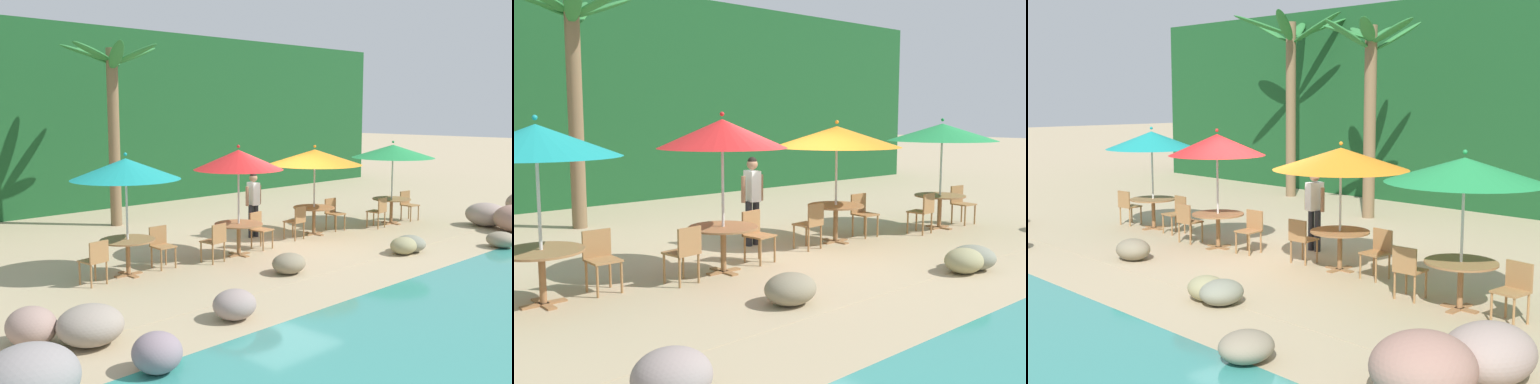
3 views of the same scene
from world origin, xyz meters
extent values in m
plane|color=tan|center=(0.00, 0.00, 0.00)|extent=(120.00, 120.00, 0.00)
cube|color=tan|center=(0.00, 0.00, 0.00)|extent=(18.00, 5.20, 0.01)
cube|color=#194C23|center=(0.00, 9.00, 3.00)|extent=(28.00, 2.40, 6.00)
ellipsoid|color=#969065|center=(1.41, -2.73, 0.20)|extent=(0.68, 0.58, 0.40)
ellipsoid|color=gray|center=(-4.39, -3.36, 0.24)|extent=(0.73, 0.67, 0.48)
ellipsoid|color=gray|center=(1.74, -2.71, 0.20)|extent=(0.64, 0.72, 0.39)
ellipsoid|color=gray|center=(-1.74, -2.06, 0.21)|extent=(0.74, 0.64, 0.42)
cylinder|color=silver|center=(-4.17, 0.08, 1.13)|extent=(0.04, 0.04, 2.25)
cone|color=teal|center=(-4.17, 0.08, 2.15)|extent=(2.17, 2.17, 0.42)
sphere|color=teal|center=(-4.17, 0.08, 2.44)|extent=(0.07, 0.07, 0.07)
cube|color=olive|center=(-4.17, 0.08, 0.01)|extent=(0.60, 0.12, 0.03)
cube|color=olive|center=(-4.17, 0.08, 0.01)|extent=(0.12, 0.60, 0.03)
cylinder|color=olive|center=(-4.17, 0.08, 0.37)|extent=(0.09, 0.09, 0.71)
cylinder|color=olive|center=(-4.17, 0.08, 0.72)|extent=(1.10, 1.10, 0.03)
cylinder|color=#9E7042|center=(-3.14, -0.12, 0.23)|extent=(0.04, 0.04, 0.45)
cylinder|color=#9E7042|center=(-3.50, -0.12, 0.23)|extent=(0.04, 0.04, 0.45)
cylinder|color=#9E7042|center=(-3.14, 0.23, 0.23)|extent=(0.04, 0.04, 0.45)
cylinder|color=#9E7042|center=(-3.49, 0.24, 0.23)|extent=(0.04, 0.04, 0.45)
cube|color=#9E7042|center=(-3.32, 0.06, 0.47)|extent=(0.43, 0.43, 0.03)
cube|color=#9E7042|center=(-3.31, 0.26, 0.66)|extent=(0.42, 0.04, 0.42)
cylinder|color=silver|center=(-1.40, -0.18, 1.15)|extent=(0.04, 0.04, 2.29)
cone|color=red|center=(-1.40, -0.18, 2.19)|extent=(2.03, 2.03, 0.44)
sphere|color=red|center=(-1.40, -0.18, 2.49)|extent=(0.07, 0.07, 0.07)
cube|color=olive|center=(-1.40, -0.18, 0.01)|extent=(0.60, 0.12, 0.03)
cube|color=olive|center=(-1.40, -0.18, 0.01)|extent=(0.12, 0.60, 0.03)
cylinder|color=olive|center=(-1.40, -0.18, 0.37)|extent=(0.09, 0.09, 0.71)
cylinder|color=olive|center=(-1.40, -0.18, 0.72)|extent=(1.10, 1.10, 0.03)
cylinder|color=#9E7042|center=(-0.36, -0.24, 0.23)|extent=(0.04, 0.04, 0.45)
cylinder|color=#9E7042|center=(-0.71, -0.28, 0.23)|extent=(0.04, 0.04, 0.45)
cylinder|color=#9E7042|center=(-0.40, 0.12, 0.23)|extent=(0.04, 0.04, 0.45)
cylinder|color=#9E7042|center=(-0.76, 0.07, 0.23)|extent=(0.04, 0.04, 0.45)
cube|color=#9E7042|center=(-0.56, -0.08, 0.47)|extent=(0.47, 0.47, 0.03)
cube|color=#9E7042|center=(-0.58, 0.12, 0.66)|extent=(0.42, 0.08, 0.42)
cylinder|color=#9E7042|center=(-2.44, -0.11, 0.23)|extent=(0.04, 0.04, 0.45)
cylinder|color=#9E7042|center=(-2.09, -0.07, 0.23)|extent=(0.04, 0.04, 0.45)
cylinder|color=#9E7042|center=(-2.41, -0.46, 0.23)|extent=(0.04, 0.04, 0.45)
cylinder|color=#9E7042|center=(-2.05, -0.43, 0.23)|extent=(0.04, 0.04, 0.45)
cube|color=#9E7042|center=(-2.25, -0.27, 0.47)|extent=(0.46, 0.46, 0.03)
cube|color=#9E7042|center=(-2.23, -0.46, 0.66)|extent=(0.42, 0.08, 0.42)
cylinder|color=silver|center=(1.65, 0.19, 1.08)|extent=(0.04, 0.04, 2.17)
cone|color=orange|center=(1.65, 0.19, 2.07)|extent=(2.49, 2.49, 0.40)
sphere|color=orange|center=(1.65, 0.19, 2.35)|extent=(0.07, 0.07, 0.07)
cube|color=olive|center=(1.65, 0.19, 0.01)|extent=(0.60, 0.12, 0.03)
cube|color=olive|center=(1.65, 0.19, 0.01)|extent=(0.12, 0.60, 0.03)
cylinder|color=olive|center=(1.65, 0.19, 0.37)|extent=(0.09, 0.09, 0.71)
cylinder|color=olive|center=(1.65, 0.19, 0.72)|extent=(1.10, 1.10, 0.03)
cylinder|color=#9E7042|center=(2.67, -0.05, 0.23)|extent=(0.04, 0.04, 0.45)
cylinder|color=#9E7042|center=(2.31, -0.02, 0.23)|extent=(0.04, 0.04, 0.45)
cylinder|color=#9E7042|center=(2.69, 0.31, 0.23)|extent=(0.04, 0.04, 0.45)
cylinder|color=#9E7042|center=(2.33, 0.33, 0.23)|extent=(0.04, 0.04, 0.45)
cube|color=#9E7042|center=(2.50, 0.14, 0.47)|extent=(0.44, 0.44, 0.03)
cube|color=#9E7042|center=(2.51, 0.34, 0.66)|extent=(0.42, 0.06, 0.42)
cylinder|color=#9E7042|center=(0.61, 0.30, 0.23)|extent=(0.04, 0.04, 0.45)
cylinder|color=#9E7042|center=(0.97, 0.32, 0.23)|extent=(0.04, 0.04, 0.45)
cylinder|color=#9E7042|center=(0.64, -0.06, 0.23)|extent=(0.04, 0.04, 0.45)
cylinder|color=#9E7042|center=(0.99, -0.03, 0.23)|extent=(0.04, 0.04, 0.45)
cube|color=#9E7042|center=(0.80, 0.13, 0.47)|extent=(0.45, 0.45, 0.03)
cube|color=#9E7042|center=(0.82, -0.07, 0.66)|extent=(0.42, 0.07, 0.42)
cylinder|color=silver|center=(4.47, -0.34, 1.11)|extent=(0.04, 0.04, 2.22)
cone|color=#238E47|center=(4.47, -0.34, 2.12)|extent=(2.36, 2.36, 0.37)
sphere|color=#238E47|center=(4.47, -0.34, 2.38)|extent=(0.07, 0.07, 0.07)
cube|color=olive|center=(4.47, -0.34, 0.01)|extent=(0.60, 0.12, 0.03)
cube|color=olive|center=(4.47, -0.34, 0.01)|extent=(0.12, 0.60, 0.03)
cylinder|color=olive|center=(4.47, -0.34, 0.37)|extent=(0.09, 0.09, 0.71)
cylinder|color=olive|center=(4.47, -0.34, 0.72)|extent=(1.10, 1.10, 0.03)
cylinder|color=#9E7042|center=(5.47, -0.63, 0.23)|extent=(0.04, 0.04, 0.45)
cylinder|color=#9E7042|center=(5.12, -0.59, 0.23)|extent=(0.04, 0.04, 0.45)
cylinder|color=#9E7042|center=(5.51, -0.27, 0.23)|extent=(0.04, 0.04, 0.45)
cylinder|color=#9E7042|center=(5.16, -0.23, 0.23)|extent=(0.04, 0.04, 0.45)
cube|color=#9E7042|center=(5.31, -0.43, 0.47)|extent=(0.46, 0.46, 0.03)
cube|color=#9E7042|center=(5.33, -0.23, 0.66)|extent=(0.42, 0.08, 0.42)
cylinder|color=#9E7042|center=(3.43, -0.24, 0.23)|extent=(0.04, 0.04, 0.45)
cylinder|color=#9E7042|center=(3.78, -0.21, 0.23)|extent=(0.04, 0.04, 0.45)
cylinder|color=#9E7042|center=(3.46, -0.60, 0.23)|extent=(0.04, 0.04, 0.45)
cylinder|color=#9E7042|center=(3.81, -0.57, 0.23)|extent=(0.04, 0.04, 0.45)
cube|color=#9E7042|center=(3.62, -0.40, 0.47)|extent=(0.45, 0.45, 0.03)
cube|color=#9E7042|center=(3.64, -0.60, 0.66)|extent=(0.42, 0.07, 0.42)
cylinder|color=brown|center=(-1.44, 5.00, 2.50)|extent=(0.32, 0.32, 5.00)
ellipsoid|color=#2D7A38|center=(-0.73, 4.92, 4.81)|extent=(1.39, 0.50, 0.64)
ellipsoid|color=#2D7A38|center=(-1.00, 5.55, 4.73)|extent=(1.08, 1.23, 0.83)
ellipsoid|color=#2D7A38|center=(-1.60, 5.69, 4.82)|extent=(0.67, 1.42, 0.61)
ellipsoid|color=#2D7A38|center=(-2.05, 5.35, 4.85)|extent=(1.39, 1.00, 0.54)
ellipsoid|color=#2D7A38|center=(-1.69, 4.33, 4.76)|extent=(0.81, 1.35, 0.77)
ellipsoid|color=#2D7A38|center=(-1.09, 4.38, 4.82)|extent=(0.99, 1.37, 0.61)
cylinder|color=#232328|center=(0.14, 1.05, 0.43)|extent=(0.13, 0.13, 0.86)
cylinder|color=#232328|center=(0.32, 1.05, 0.43)|extent=(0.13, 0.13, 0.86)
cube|color=white|center=(0.23, 1.05, 1.15)|extent=(0.26, 0.37, 0.58)
cylinder|color=#9E7051|center=(0.01, 1.05, 1.10)|extent=(0.08, 0.08, 0.50)
cylinder|color=#9E7051|center=(0.45, 1.05, 1.10)|extent=(0.08, 0.08, 0.50)
sphere|color=#9E7051|center=(0.23, 1.05, 1.56)|extent=(0.21, 0.21, 0.21)
sphere|color=black|center=(0.23, 1.05, 1.61)|extent=(0.18, 0.18, 0.18)
camera|label=1|loc=(-10.76, -10.46, 3.32)|focal=43.66mm
camera|label=2|loc=(-7.03, -7.57, 2.46)|focal=42.08mm
camera|label=3|loc=(9.64, -9.26, 3.18)|focal=48.05mm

